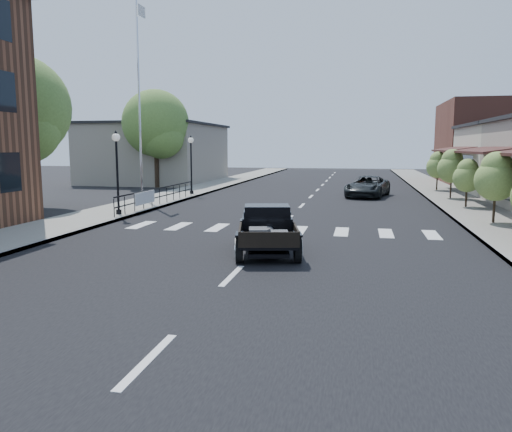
# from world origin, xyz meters

# --- Properties ---
(ground) EXTENTS (120.00, 120.00, 0.00)m
(ground) POSITION_xyz_m (0.00, 0.00, 0.00)
(ground) COLOR black
(ground) RESTS_ON ground
(road) EXTENTS (14.00, 80.00, 0.02)m
(road) POSITION_xyz_m (0.00, 15.00, 0.01)
(road) COLOR black
(road) RESTS_ON ground
(road_markings) EXTENTS (12.00, 60.00, 0.06)m
(road_markings) POSITION_xyz_m (0.00, 10.00, 0.00)
(road_markings) COLOR silver
(road_markings) RESTS_ON ground
(sidewalk_left) EXTENTS (3.00, 80.00, 0.15)m
(sidewalk_left) POSITION_xyz_m (-8.50, 15.00, 0.07)
(sidewalk_left) COLOR gray
(sidewalk_left) RESTS_ON ground
(sidewalk_right) EXTENTS (3.00, 80.00, 0.15)m
(sidewalk_right) POSITION_xyz_m (8.50, 15.00, 0.07)
(sidewalk_right) COLOR gray
(sidewalk_right) RESTS_ON ground
(low_building_left) EXTENTS (10.00, 12.00, 5.00)m
(low_building_left) POSITION_xyz_m (-15.00, 28.00, 2.50)
(low_building_left) COLOR gray
(low_building_left) RESTS_ON ground
(far_building_right) EXTENTS (11.00, 10.00, 7.00)m
(far_building_right) POSITION_xyz_m (15.50, 32.00, 3.50)
(far_building_right) COLOR brown
(far_building_right) RESTS_ON ground
(railing) EXTENTS (0.08, 10.00, 1.00)m
(railing) POSITION_xyz_m (-7.30, 10.00, 0.65)
(railing) COLOR black
(railing) RESTS_ON sidewalk_left
(banner) EXTENTS (0.04, 2.20, 0.60)m
(banner) POSITION_xyz_m (-7.22, 8.00, 0.45)
(banner) COLOR silver
(banner) RESTS_ON sidewalk_left
(lamp_post_b) EXTENTS (0.36, 0.36, 3.72)m
(lamp_post_b) POSITION_xyz_m (-7.60, 6.00, 2.01)
(lamp_post_b) COLOR black
(lamp_post_b) RESTS_ON sidewalk_left
(lamp_post_c) EXTENTS (0.36, 0.36, 3.72)m
(lamp_post_c) POSITION_xyz_m (-7.60, 16.00, 2.01)
(lamp_post_c) COLOR black
(lamp_post_c) RESTS_ON sidewalk_left
(flagpole) EXTENTS (0.12, 0.12, 11.20)m
(flagpole) POSITION_xyz_m (-9.20, 12.00, 5.75)
(flagpole) COLOR silver
(flagpole) RESTS_ON sidewalk_left
(big_tree_near) EXTENTS (5.29, 5.29, 7.77)m
(big_tree_near) POSITION_xyz_m (-14.00, 8.00, 3.88)
(big_tree_near) COLOR #527632
(big_tree_near) RESTS_ON ground
(big_tree_far) EXTENTS (5.12, 5.12, 7.52)m
(big_tree_far) POSITION_xyz_m (-12.50, 22.00, 3.76)
(big_tree_far) COLOR #527632
(big_tree_far) RESTS_ON ground
(small_tree_b) EXTENTS (1.63, 1.63, 2.72)m
(small_tree_b) POSITION_xyz_m (8.30, 6.74, 1.51)
(small_tree_b) COLOR olive
(small_tree_b) RESTS_ON sidewalk_right
(small_tree_c) EXTENTS (1.40, 1.40, 2.33)m
(small_tree_c) POSITION_xyz_m (8.30, 12.13, 1.31)
(small_tree_c) COLOR olive
(small_tree_c) RESTS_ON sidewalk_right
(small_tree_d) EXTENTS (1.66, 1.66, 2.77)m
(small_tree_d) POSITION_xyz_m (8.30, 16.62, 1.53)
(small_tree_d) COLOR olive
(small_tree_d) RESTS_ON sidewalk_right
(small_tree_e) EXTENTS (1.55, 1.55, 2.58)m
(small_tree_e) POSITION_xyz_m (8.30, 22.11, 1.44)
(small_tree_e) COLOR olive
(small_tree_e) RESTS_ON sidewalk_right
(hotrod_pickup) EXTENTS (2.76, 4.47, 1.44)m
(hotrod_pickup) POSITION_xyz_m (0.32, -0.01, 0.72)
(hotrod_pickup) COLOR black
(hotrod_pickup) RESTS_ON ground
(second_car) EXTENTS (3.13, 5.07, 1.31)m
(second_car) POSITION_xyz_m (3.50, 17.63, 0.66)
(second_car) COLOR black
(second_car) RESTS_ON ground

